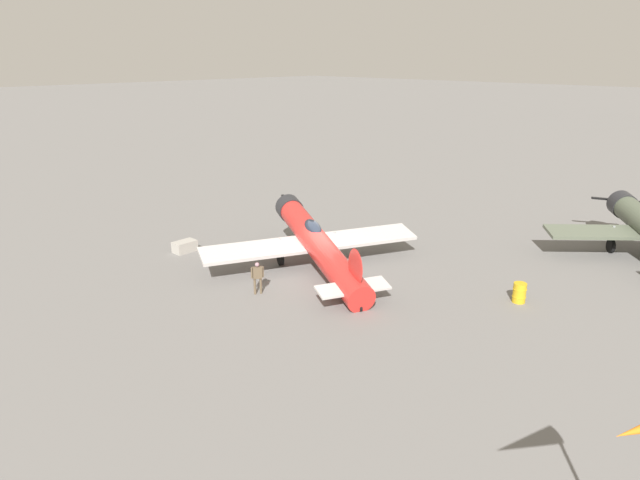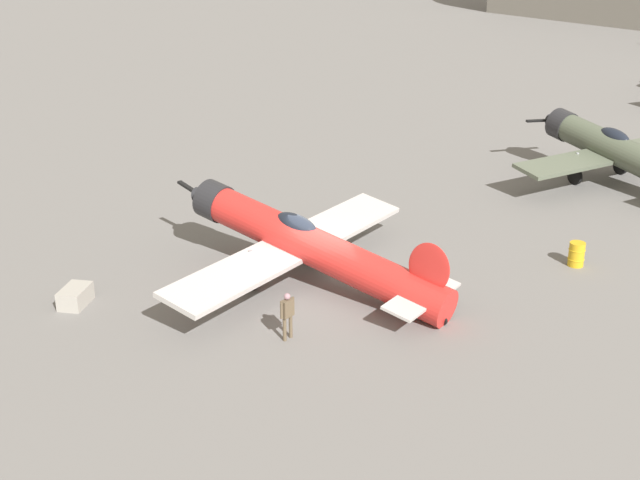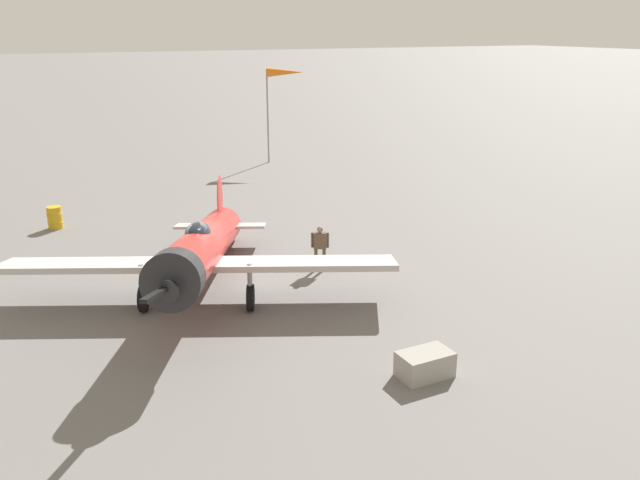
{
  "view_description": "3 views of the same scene",
  "coord_description": "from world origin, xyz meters",
  "px_view_note": "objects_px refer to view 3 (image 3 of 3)",
  "views": [
    {
      "loc": [
        19.0,
        -19.52,
        10.84
      ],
      "look_at": [
        0.0,
        0.0,
        1.8
      ],
      "focal_mm": 31.48,
      "sensor_mm": 36.0,
      "label": 1
    },
    {
      "loc": [
        5.47,
        -26.9,
        12.91
      ],
      "look_at": [
        0.0,
        0.0,
        1.8
      ],
      "focal_mm": 47.57,
      "sensor_mm": 36.0,
      "label": 2
    },
    {
      "loc": [
        -19.59,
        5.45,
        8.11
      ],
      "look_at": [
        -0.22,
        -4.0,
        1.1
      ],
      "focal_mm": 37.19,
      "sensor_mm": 36.0,
      "label": 3
    }
  ],
  "objects_px": {
    "airplane_foreground": "(202,250)",
    "fuel_drum": "(55,218)",
    "windsock_mast": "(284,76)",
    "equipment_crate": "(425,364)",
    "ground_crew_mechanic": "(320,244)"
  },
  "relations": [
    {
      "from": "fuel_drum",
      "to": "windsock_mast",
      "type": "distance_m",
      "value": 17.26
    },
    {
      "from": "ground_crew_mechanic",
      "to": "windsock_mast",
      "type": "height_order",
      "value": "windsock_mast"
    },
    {
      "from": "airplane_foreground",
      "to": "equipment_crate",
      "type": "height_order",
      "value": "airplane_foreground"
    },
    {
      "from": "fuel_drum",
      "to": "airplane_foreground",
      "type": "bearing_deg",
      "value": -159.7
    },
    {
      "from": "airplane_foreground",
      "to": "equipment_crate",
      "type": "bearing_deg",
      "value": 48.68
    },
    {
      "from": "airplane_foreground",
      "to": "fuel_drum",
      "type": "bearing_deg",
      "value": -135.06
    },
    {
      "from": "airplane_foreground",
      "to": "equipment_crate",
      "type": "relative_size",
      "value": 8.82
    },
    {
      "from": "airplane_foreground",
      "to": "fuel_drum",
      "type": "height_order",
      "value": "airplane_foreground"
    },
    {
      "from": "windsock_mast",
      "to": "airplane_foreground",
      "type": "bearing_deg",
      "value": 149.89
    },
    {
      "from": "ground_crew_mechanic",
      "to": "windsock_mast",
      "type": "distance_m",
      "value": 19.57
    },
    {
      "from": "airplane_foreground",
      "to": "ground_crew_mechanic",
      "type": "height_order",
      "value": "airplane_foreground"
    },
    {
      "from": "windsock_mast",
      "to": "equipment_crate",
      "type": "bearing_deg",
      "value": 164.15
    },
    {
      "from": "fuel_drum",
      "to": "windsock_mast",
      "type": "relative_size",
      "value": 0.16
    },
    {
      "from": "equipment_crate",
      "to": "fuel_drum",
      "type": "xyz_separation_m",
      "value": [
        16.98,
        6.85,
        0.15
      ]
    },
    {
      "from": "equipment_crate",
      "to": "fuel_drum",
      "type": "distance_m",
      "value": 18.31
    }
  ]
}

